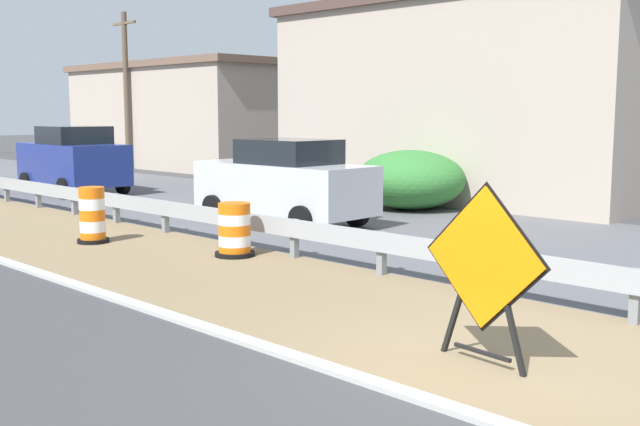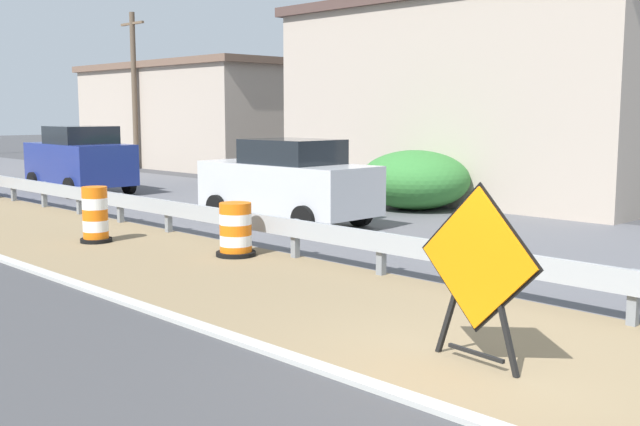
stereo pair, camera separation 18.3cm
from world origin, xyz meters
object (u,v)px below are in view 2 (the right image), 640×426
(warning_sign_diamond, at_px, (477,266))
(utility_pole_mid, at_px, (134,88))
(traffic_barrel_nearest, at_px, (236,232))
(car_lead_near_lane, at_px, (80,160))
(car_lead_far_lane, at_px, (288,182))
(utility_pole_near, at_px, (456,60))
(traffic_barrel_close, at_px, (95,217))

(warning_sign_diamond, distance_m, utility_pole_mid, 29.16)
(traffic_barrel_nearest, relative_size, car_lead_near_lane, 0.23)
(car_lead_far_lane, distance_m, utility_pole_mid, 19.13)
(car_lead_far_lane, relative_size, utility_pole_mid, 0.64)
(utility_pole_near, bearing_deg, utility_pole_mid, 88.38)
(car_lead_near_lane, distance_m, car_lead_far_lane, 9.80)
(traffic_barrel_close, xyz_separation_m, utility_pole_near, (10.56, -1.16, 3.55))
(car_lead_near_lane, bearing_deg, car_lead_far_lane, -176.76)
(car_lead_far_lane, bearing_deg, traffic_barrel_nearest, 123.20)
(car_lead_near_lane, bearing_deg, utility_pole_mid, -38.48)
(traffic_barrel_close, distance_m, car_lead_near_lane, 9.92)
(utility_pole_near, bearing_deg, warning_sign_diamond, -143.55)
(traffic_barrel_nearest, bearing_deg, car_lead_far_lane, 34.32)
(traffic_barrel_nearest, relative_size, traffic_barrel_close, 0.87)
(warning_sign_diamond, relative_size, car_lead_far_lane, 0.42)
(utility_pole_mid, bearing_deg, traffic_barrel_close, -123.26)
(utility_pole_near, bearing_deg, traffic_barrel_close, 173.73)
(warning_sign_diamond, xyz_separation_m, car_lead_near_lane, (5.11, 18.54, 0.03))
(traffic_barrel_nearest, height_order, car_lead_far_lane, car_lead_far_lane)
(warning_sign_diamond, bearing_deg, utility_pole_near, -137.73)
(warning_sign_diamond, distance_m, traffic_barrel_nearest, 6.77)
(traffic_barrel_close, height_order, car_lead_near_lane, car_lead_near_lane)
(utility_pole_near, relative_size, utility_pole_mid, 1.11)
(warning_sign_diamond, height_order, car_lead_near_lane, car_lead_near_lane)
(traffic_barrel_nearest, bearing_deg, warning_sign_diamond, -106.77)
(traffic_barrel_close, height_order, utility_pole_mid, utility_pole_mid)
(utility_pole_mid, bearing_deg, car_lead_near_lane, -130.66)
(car_lead_near_lane, height_order, utility_pole_mid, utility_pole_mid)
(car_lead_near_lane, bearing_deg, warning_sign_diamond, 166.79)
(traffic_barrel_nearest, bearing_deg, traffic_barrel_close, 109.28)
(car_lead_far_lane, height_order, utility_pole_mid, utility_pole_mid)
(car_lead_near_lane, relative_size, utility_pole_near, 0.55)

